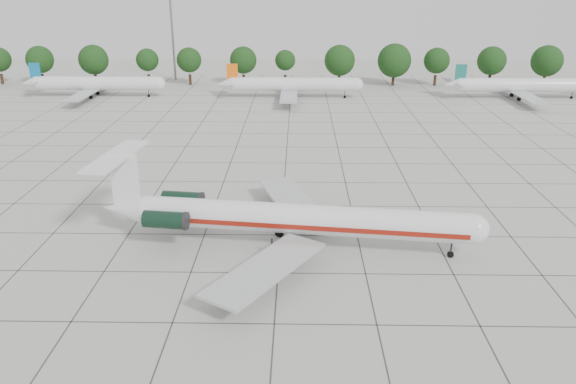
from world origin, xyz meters
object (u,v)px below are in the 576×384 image
bg_airliner_b (96,84)px  bg_airliner_d (521,85)px  bg_airliner_c (293,85)px  ground_crew (384,218)px  main_airliner (281,218)px  floodlight_mast (172,22)px

bg_airliner_b → bg_airliner_d: (92.93, -0.29, 0.00)m
bg_airliner_b → bg_airliner_d: 92.93m
bg_airliner_c → bg_airliner_d: size_ratio=1.00×
ground_crew → bg_airliner_b: size_ratio=0.05×
ground_crew → bg_airliner_b: bg_airliner_b is taller
bg_airliner_b → main_airliner: bearing=-59.4°
bg_airliner_b → bg_airliner_d: same height
main_airliner → bg_airliner_d: main_airliner is taller
ground_crew → bg_airliner_b: 86.22m
floodlight_mast → ground_crew: bearing=-65.2°
ground_crew → main_airliner: bearing=-9.7°
main_airliner → bg_airliner_b: main_airliner is taller
bg_airliner_d → floodlight_mast: bearing=164.5°
main_airliner → floodlight_mast: floodlight_mast is taller
bg_airliner_c → main_airliner: bearing=-90.3°
main_airliner → bg_airliner_b: bearing=127.6°
bg_airliner_c → ground_crew: bearing=-81.0°
main_airliner → bg_airliner_b: 84.46m
bg_airliner_d → ground_crew: bearing=-120.2°
main_airliner → bg_airliner_c: size_ratio=1.35×
main_airliner → bg_airliner_d: 87.92m
ground_crew → bg_airliner_d: 77.45m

